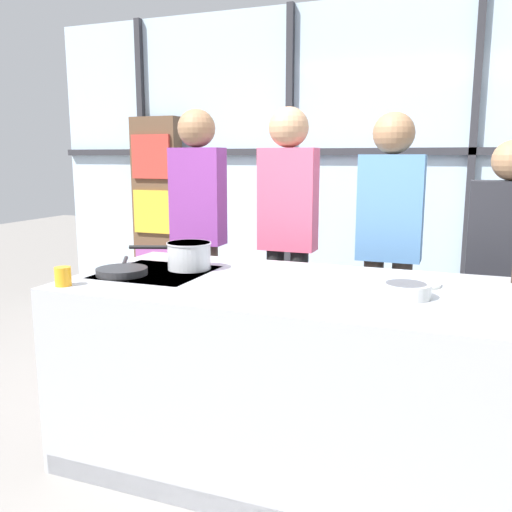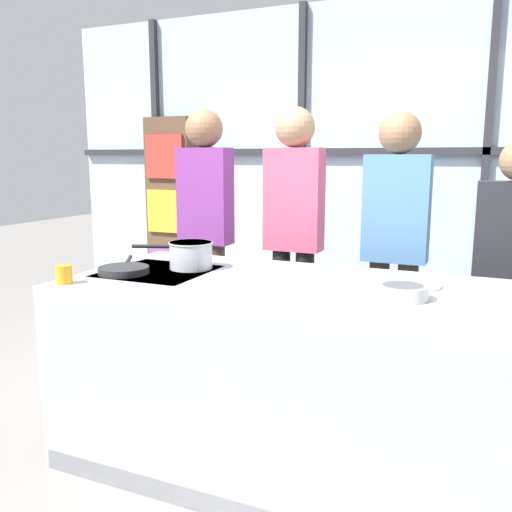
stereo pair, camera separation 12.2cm
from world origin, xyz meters
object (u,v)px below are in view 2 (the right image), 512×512
Objects in this scene: spectator_far_right at (512,265)px; spectator_far_left at (206,218)px; frying_pan at (124,269)px; white_plate at (411,284)px; juice_glass_near at (64,274)px; saucepan at (191,254)px; spectator_center_left at (294,223)px; mixing_bowl at (403,291)px; spectator_center_right at (395,235)px.

spectator_far_left is at bearing 0.00° from spectator_far_right.
frying_pan is (0.10, -1.06, -0.15)m from spectator_far_left.
juice_glass_near is (-1.49, -0.60, 0.04)m from white_plate.
saucepan is at bearing 43.84° from frying_pan.
spectator_center_left is at bearing 70.56° from saucepan.
mixing_bowl is 2.38× the size of juice_glass_near.
frying_pan is at bearing 30.05° from spectator_far_right.
mixing_bowl is (1.49, -1.01, -0.14)m from spectator_far_left.
spectator_center_right is at bearing -0.00° from spectator_far_right.
spectator_center_right is 1.03m from mixing_bowl.
spectator_center_right reaches higher than frying_pan.
frying_pan is at bearing -167.71° from white_plate.
spectator_center_left reaches higher than saucepan.
spectator_far_left is 8.60× the size of mixing_bowl.
spectator_center_right is at bearing 41.77° from frying_pan.
juice_glass_near is (-0.65, -1.36, -0.12)m from spectator_center_left.
frying_pan is at bearing -136.16° from saucepan.
white_plate is at bearing 90.30° from mixing_bowl.
frying_pan is at bearing 95.62° from spectator_far_left.
spectator_far_left is at bearing 89.70° from juice_glass_near.
spectator_center_left is 6.65× the size of white_plate.
spectator_center_right is 4.20× the size of saucepan.
spectator_far_left is 0.64m from spectator_center_left.
spectator_center_left reaches higher than spectator_far_right.
juice_glass_near reaches higher than frying_pan.
spectator_center_right is 1.11× the size of spectator_far_right.
spectator_far_right is 5.85× the size of white_plate.
spectator_far_right is at bearing 27.36° from saucepan.
juice_glass_near is (-0.36, -0.54, -0.03)m from saucepan.
saucepan is 1.15m from mixing_bowl.
spectator_far_right is 18.00× the size of juice_glass_near.
spectator_center_right is at bearing 41.19° from saucepan.
saucepan is at bearing 41.19° from spectator_center_right.
white_plate is (1.49, -0.75, -0.17)m from spectator_far_left.
mixing_bowl is at bearing 101.31° from spectator_center_right.
spectator_center_left is (0.64, 0.00, -0.00)m from spectator_far_left.
saucepan reaches higher than frying_pan.
spectator_center_left is 1.32m from mixing_bowl.
white_plate is (1.13, 0.06, -0.07)m from saucepan.
frying_pan is (-0.54, -1.06, -0.15)m from spectator_center_left.
mixing_bowl is 1.53m from juice_glass_near.
spectator_center_left is at bearing 129.98° from mixing_bowl.
white_plate is at bearing 21.96° from juice_glass_near.
juice_glass_near is at bearing 46.37° from spectator_center_right.
spectator_center_right is at bearing -180.00° from spectator_far_left.
spectator_center_left is at bearing 0.00° from spectator_far_right.
spectator_far_left is 1.00× the size of spectator_center_left.
mixing_bowl is at bearing 145.90° from spectator_far_left.
spectator_center_left reaches higher than mixing_bowl.
spectator_far_left reaches higher than mixing_bowl.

